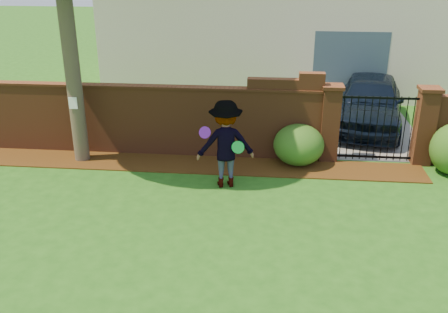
# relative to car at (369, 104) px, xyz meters

# --- Properties ---
(ground) EXTENTS (80.00, 80.00, 0.01)m
(ground) POSITION_rel_car_xyz_m (-3.75, -6.40, -0.76)
(ground) COLOR #225715
(ground) RESTS_ON ground
(mulch_bed) EXTENTS (11.10, 1.08, 0.03)m
(mulch_bed) POSITION_rel_car_xyz_m (-4.70, -3.06, -0.74)
(mulch_bed) COLOR #38200A
(mulch_bed) RESTS_ON ground
(brick_wall) EXTENTS (8.70, 0.31, 2.16)m
(brick_wall) POSITION_rel_car_xyz_m (-5.76, -2.40, 0.17)
(brick_wall) COLOR brown
(brick_wall) RESTS_ON ground
(pillar_left) EXTENTS (0.50, 0.50, 1.88)m
(pillar_left) POSITION_rel_car_xyz_m (-1.35, -2.40, 0.20)
(pillar_left) COLOR brown
(pillar_left) RESTS_ON ground
(pillar_right) EXTENTS (0.50, 0.50, 1.88)m
(pillar_right) POSITION_rel_car_xyz_m (0.85, -2.40, 0.20)
(pillar_right) COLOR brown
(pillar_right) RESTS_ON ground
(iron_gate) EXTENTS (1.78, 0.03, 1.60)m
(iron_gate) POSITION_rel_car_xyz_m (-0.25, -2.40, 0.10)
(iron_gate) COLOR black
(iron_gate) RESTS_ON ground
(driveway) EXTENTS (3.20, 8.00, 0.01)m
(driveway) POSITION_rel_car_xyz_m (-0.25, 1.60, -0.75)
(driveway) COLOR gray
(driveway) RESTS_ON ground
(car) EXTENTS (2.63, 4.71, 1.52)m
(car) POSITION_rel_car_xyz_m (0.00, 0.00, 0.00)
(car) COLOR black
(car) RESTS_ON ground
(paper_notice) EXTENTS (0.20, 0.01, 0.28)m
(paper_notice) POSITION_rel_car_xyz_m (-7.35, -3.19, 0.74)
(paper_notice) COLOR white
(paper_notice) RESTS_ON tree
(shrub_left) EXTENTS (1.20, 1.20, 0.99)m
(shrub_left) POSITION_rel_car_xyz_m (-2.08, -2.74, -0.27)
(shrub_left) COLOR #1E5319
(shrub_left) RESTS_ON ground
(man) EXTENTS (1.36, 0.96, 1.92)m
(man) POSITION_rel_car_xyz_m (-3.70, -4.12, 0.20)
(man) COLOR gray
(man) RESTS_ON ground
(frisbee_purple) EXTENTS (0.26, 0.17, 0.25)m
(frisbee_purple) POSITION_rel_car_xyz_m (-4.10, -4.40, 0.56)
(frisbee_purple) COLOR purple
(frisbee_purple) RESTS_ON man
(frisbee_green) EXTENTS (0.28, 0.09, 0.27)m
(frisbee_green) POSITION_rel_car_xyz_m (-3.42, -4.30, 0.22)
(frisbee_green) COLOR green
(frisbee_green) RESTS_ON man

